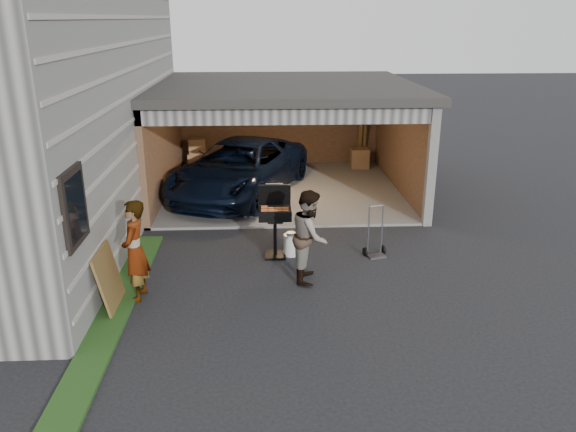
% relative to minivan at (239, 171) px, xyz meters
% --- Properties ---
extents(ground, '(80.00, 80.00, 0.00)m').
position_rel_minivan_xyz_m(ground, '(0.43, -5.96, -0.71)').
color(ground, black).
rests_on(ground, ground).
extents(groundcover_strip, '(0.50, 8.00, 0.06)m').
position_rel_minivan_xyz_m(groundcover_strip, '(-1.82, -6.96, -0.68)').
color(groundcover_strip, '#193814').
rests_on(groundcover_strip, ground).
extents(garage, '(6.80, 6.30, 2.90)m').
position_rel_minivan_xyz_m(garage, '(1.19, 0.83, 1.16)').
color(garage, '#605E59').
rests_on(garage, ground).
extents(minivan, '(4.09, 5.60, 1.41)m').
position_rel_minivan_xyz_m(minivan, '(0.00, 0.00, 0.00)').
color(minivan, black).
rests_on(minivan, ground).
extents(woman, '(0.46, 0.66, 1.73)m').
position_rel_minivan_xyz_m(woman, '(-1.53, -5.66, 0.16)').
color(woman, silver).
rests_on(woman, ground).
extents(man, '(0.75, 0.90, 1.68)m').
position_rel_minivan_xyz_m(man, '(1.42, -5.07, 0.13)').
color(man, '#4A231D').
rests_on(man, ground).
extents(bbq_grill, '(0.64, 0.56, 1.42)m').
position_rel_minivan_xyz_m(bbq_grill, '(0.82, -3.99, 0.14)').
color(bbq_grill, black).
rests_on(bbq_grill, ground).
extents(propane_tank, '(0.38, 0.38, 0.44)m').
position_rel_minivan_xyz_m(propane_tank, '(1.14, -3.97, -0.49)').
color(propane_tank, white).
rests_on(propane_tank, ground).
extents(plywood_panel, '(0.26, 0.93, 1.02)m').
position_rel_minivan_xyz_m(plywood_panel, '(-1.91, -5.98, -0.20)').
color(plywood_panel, brown).
rests_on(plywood_panel, ground).
extents(hand_truck, '(0.46, 0.41, 1.06)m').
position_rel_minivan_xyz_m(hand_truck, '(2.81, -4.09, -0.50)').
color(hand_truck, slate).
rests_on(hand_truck, ground).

